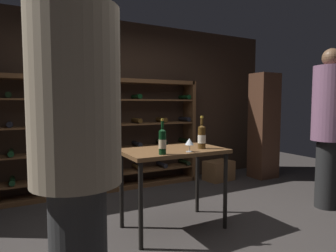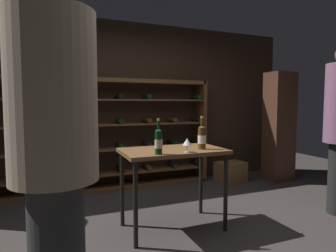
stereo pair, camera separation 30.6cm
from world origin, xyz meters
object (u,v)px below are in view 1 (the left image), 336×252
display_cabinet (264,126)px  tasting_table (173,159)px  wine_crate (219,171)px  wine_bottle_gold_foil (162,141)px  wine_rack (96,136)px  person_bystander_dark_jacket (329,120)px  person_guest_blue_shirt (76,140)px  wine_glass_stemmed_right (189,142)px  wine_bottle_amber_reserve (202,137)px

display_cabinet → tasting_table: bearing=-155.7°
wine_crate → wine_bottle_gold_foil: size_ratio=1.41×
wine_crate → display_cabinet: bearing=-13.8°
wine_rack → wine_crate: bearing=-9.1°
person_bystander_dark_jacket → person_guest_blue_shirt: person_guest_blue_shirt is taller
person_bystander_dark_jacket → person_guest_blue_shirt: size_ratio=0.99×
person_bystander_dark_jacket → wine_glass_stemmed_right: 1.99m
wine_bottle_amber_reserve → wine_bottle_gold_foil: size_ratio=1.03×
wine_crate → wine_glass_stemmed_right: size_ratio=3.51×
wine_rack → tasting_table: (0.40, -1.66, -0.09)m
tasting_table → wine_bottle_gold_foil: 0.41m
wine_glass_stemmed_right → tasting_table: bearing=103.9°
tasting_table → person_guest_blue_shirt: (-1.17, -1.00, 0.38)m
wine_bottle_gold_foil → person_guest_blue_shirt: bearing=-140.4°
wine_glass_stemmed_right → wine_rack: bearing=103.6°
wine_crate → person_bystander_dark_jacket: bearing=-77.4°
wine_bottle_amber_reserve → person_bystander_dark_jacket: bearing=-8.9°
wine_glass_stemmed_right → wine_bottle_amber_reserve: bearing=27.0°
wine_bottle_amber_reserve → wine_bottle_gold_foil: 0.55m
display_cabinet → wine_bottle_gold_foil: bearing=-153.6°
tasting_table → wine_bottle_amber_reserve: 0.38m
wine_bottle_amber_reserve → wine_glass_stemmed_right: (-0.23, -0.12, -0.03)m
wine_bottle_amber_reserve → wine_rack: bearing=111.2°
display_cabinet → wine_bottle_gold_foil: display_cabinet is taller
wine_crate → person_guest_blue_shirt: bearing=-140.4°
display_cabinet → person_guest_blue_shirt: bearing=-149.9°
person_bystander_dark_jacket → display_cabinet: 1.59m
wine_rack → person_bystander_dark_jacket: (2.43, -2.04, 0.28)m
wine_bottle_amber_reserve → wine_glass_stemmed_right: 0.26m
person_bystander_dark_jacket → display_cabinet: person_bystander_dark_jacket is taller
tasting_table → wine_glass_stemmed_right: bearing=-76.1°
person_guest_blue_shirt → wine_bottle_amber_reserve: 1.71m
tasting_table → wine_crate: tasting_table is taller
person_bystander_dark_jacket → wine_bottle_gold_foil: 2.29m
person_bystander_dark_jacket → wine_crate: (-0.38, 1.72, -0.96)m
wine_rack → person_bystander_dark_jacket: person_bystander_dark_jacket is taller
person_guest_blue_shirt → display_cabinet: person_guest_blue_shirt is taller
person_bystander_dark_jacket → tasting_table: bearing=142.2°
tasting_table → display_cabinet: 2.74m
wine_crate → display_cabinet: size_ratio=0.26×
person_guest_blue_shirt → wine_bottle_gold_foil: person_guest_blue_shirt is taller
tasting_table → person_guest_blue_shirt: size_ratio=0.52×
wine_crate → wine_bottle_amber_reserve: wine_bottle_amber_reserve is taller
tasting_table → person_bystander_dark_jacket: (2.03, -0.38, 0.37)m
display_cabinet → wine_glass_stemmed_right: bearing=-150.9°
wine_crate → wine_bottle_gold_foil: (-1.90, -1.57, 0.81)m
person_bystander_dark_jacket → wine_bottle_amber_reserve: size_ratio=5.79×
person_bystander_dark_jacket → person_guest_blue_shirt: bearing=163.7°
wine_rack → tasting_table: 1.71m
display_cabinet → wine_bottle_amber_reserve: (-2.21, -1.24, 0.05)m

